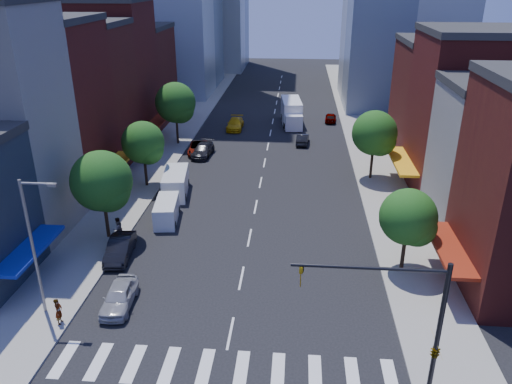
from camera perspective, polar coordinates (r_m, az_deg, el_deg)
ground at (r=31.19m, az=-2.95°, el=-15.81°), size 220.00×220.00×0.00m
sidewalk_left at (r=68.76m, az=-8.95°, el=6.52°), size 5.00×120.00×0.15m
sidewalk_right at (r=67.45m, az=12.29°, el=5.93°), size 5.00×120.00×0.15m
crosswalk at (r=28.95m, az=-3.77°, el=-19.54°), size 19.00×3.00×0.01m
bldg_left_2 at (r=52.09m, az=-23.74°, el=8.45°), size 12.00×9.00×16.00m
bldg_left_3 at (r=59.60m, az=-19.96°, el=10.20°), size 12.00×8.00×15.00m
bldg_left_4 at (r=67.09m, az=-17.17°, el=12.77°), size 12.00×9.00×17.00m
bldg_left_5 at (r=76.20m, az=-14.42°, el=12.70°), size 12.00×10.00×13.00m
bldg_right_2 at (r=52.43m, az=24.34°, el=7.87°), size 12.00×10.00×15.00m
bldg_right_3 at (r=61.91m, az=21.36°, el=9.50°), size 12.00×10.00×13.00m
traffic_signal at (r=25.67m, az=18.82°, el=-15.35°), size 7.24×2.24×8.00m
streetlight at (r=32.64m, az=-24.00°, el=-5.04°), size 2.25×0.25×9.00m
tree_left_near at (r=40.70m, az=-17.05°, el=0.94°), size 4.80×4.80×7.30m
tree_left_mid at (r=50.54m, az=-12.63°, el=5.34°), size 4.20×4.20×6.65m
tree_left_far at (r=63.35m, az=-9.06°, el=9.87°), size 5.00×5.00×7.75m
tree_right_near at (r=36.33m, az=17.21°, el=-3.01°), size 4.00×4.00×6.20m
tree_right_far at (r=52.63m, az=13.54°, el=6.36°), size 4.60×4.60×7.20m
parked_car_front at (r=34.03m, az=-15.37°, el=-11.41°), size 2.03×4.50×1.50m
parked_car_second at (r=39.43m, az=-15.28°, el=-6.23°), size 2.08×4.78×1.53m
parked_car_third at (r=60.88m, az=-6.64°, el=5.00°), size 2.64×4.93×1.32m
parked_car_rear at (r=59.92m, az=-6.09°, el=4.79°), size 2.39×5.11×1.44m
cargo_van_near at (r=44.06m, az=-10.19°, el=-2.20°), size 2.32×4.65×1.90m
cargo_van_far at (r=49.28m, az=-9.18°, el=0.96°), size 2.87×5.66×2.31m
taxi at (r=70.53m, az=-2.40°, el=7.78°), size 2.12×5.15×1.49m
traffic_car_oncoming at (r=64.30m, az=5.34°, el=6.06°), size 1.70×4.10×1.32m
traffic_car_far at (r=75.02m, az=8.53°, el=8.43°), size 1.88×3.99×1.32m
box_truck at (r=73.00m, az=4.09°, el=8.99°), size 3.35×8.71×3.42m
pedestrian_near at (r=33.38m, az=-21.63°, el=-12.54°), size 0.46×0.66×1.74m
pedestrian_far at (r=41.65m, az=-15.52°, el=-4.06°), size 1.12×1.17×1.90m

